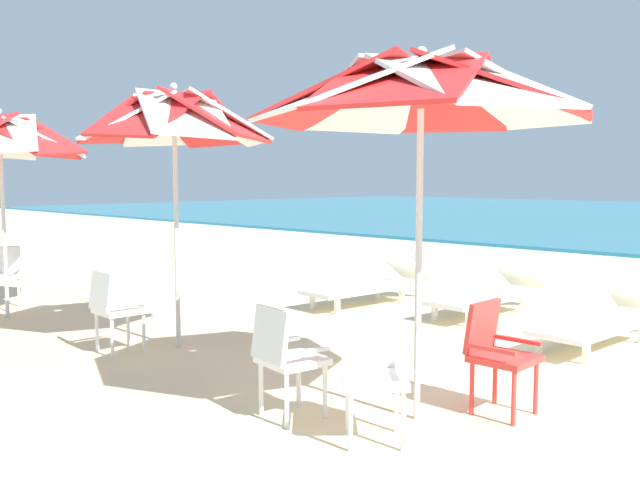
# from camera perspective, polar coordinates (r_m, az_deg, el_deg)

# --- Properties ---
(ground_plane) EXTENTS (80.00, 80.00, 0.00)m
(ground_plane) POSITION_cam_1_polar(r_m,az_deg,el_deg) (7.10, 24.21, -9.90)
(ground_plane) COLOR beige
(beach_umbrella_0) EXTENTS (2.53, 2.53, 2.77)m
(beach_umbrella_0) POSITION_cam_1_polar(r_m,az_deg,el_deg) (5.15, 8.37, 12.18)
(beach_umbrella_0) COLOR silver
(beach_umbrella_0) RESTS_ON ground
(plastic_chair_0) EXTENTS (0.63, 0.63, 0.87)m
(plastic_chair_0) POSITION_cam_1_polar(r_m,az_deg,el_deg) (4.88, 4.48, -10.30)
(plastic_chair_0) COLOR white
(plastic_chair_0) RESTS_ON ground
(plastic_chair_1) EXTENTS (0.47, 0.44, 0.87)m
(plastic_chair_1) POSITION_cam_1_polar(r_m,az_deg,el_deg) (5.55, 14.45, -8.53)
(plastic_chair_1) COLOR red
(plastic_chair_1) RESTS_ON ground
(plastic_chair_2) EXTENTS (0.50, 0.53, 0.87)m
(plastic_chair_2) POSITION_cam_1_polar(r_m,az_deg,el_deg) (5.25, -2.90, -9.17)
(plastic_chair_2) COLOR white
(plastic_chair_2) RESTS_ON ground
(beach_umbrella_1) EXTENTS (2.09, 2.09, 2.81)m
(beach_umbrella_1) POSITION_cam_1_polar(r_m,az_deg,el_deg) (7.45, -12.00, 9.91)
(beach_umbrella_1) COLOR silver
(beach_umbrella_1) RESTS_ON ground
(plastic_chair_3) EXTENTS (0.46, 0.49, 0.87)m
(plastic_chair_3) POSITION_cam_1_polar(r_m,az_deg,el_deg) (7.47, -16.76, -5.00)
(plastic_chair_3) COLOR white
(plastic_chair_3) RESTS_ON ground
(beach_umbrella_2) EXTENTS (2.26, 2.26, 2.71)m
(beach_umbrella_2) POSITION_cam_1_polar(r_m,az_deg,el_deg) (9.82, -25.02, 7.92)
(beach_umbrella_2) COLOR silver
(beach_umbrella_2) RESTS_ON ground
(plastic_chair_5) EXTENTS (0.63, 0.63, 0.87)m
(plastic_chair_5) POSITION_cam_1_polar(r_m,az_deg,el_deg) (10.61, -24.88, -2.22)
(plastic_chair_5) COLOR white
(plastic_chair_5) RESTS_ON ground
(sun_lounger_1) EXTENTS (0.76, 2.18, 0.62)m
(sun_lounger_1) POSITION_cam_1_polar(r_m,az_deg,el_deg) (8.11, 22.32, -5.91)
(sun_lounger_1) COLOR white
(sun_lounger_1) RESTS_ON ground
(sun_lounger_2) EXTENTS (0.70, 2.16, 0.62)m
(sun_lounger_2) POSITION_cam_1_polar(r_m,az_deg,el_deg) (9.46, 13.81, -4.07)
(sun_lounger_2) COLOR white
(sun_lounger_2) RESTS_ON ground
(sun_lounger_3) EXTENTS (0.81, 2.19, 0.62)m
(sun_lounger_3) POSITION_cam_1_polar(r_m,az_deg,el_deg) (9.96, 4.04, -3.45)
(sun_lounger_3) COLOR white
(sun_lounger_3) RESTS_ON ground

